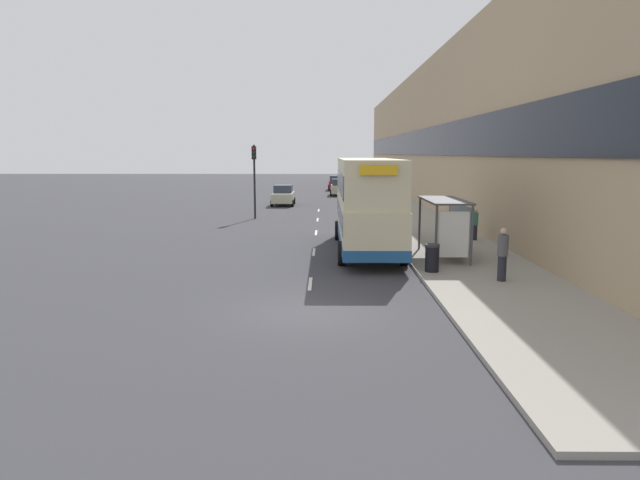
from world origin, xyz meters
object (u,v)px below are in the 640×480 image
object	(u,v)px
bus_shelter	(450,218)
pedestrian_1	(461,235)
pedestrian_2	(475,224)
pedestrian_at_shelter	(503,254)
traffic_light_far_kerb	(254,169)
double_decker_bus_near	(367,203)
litter_bin	(432,258)
car_0	(336,183)
car_1	(283,195)
car_2	(339,187)

from	to	relation	value
bus_shelter	pedestrian_1	size ratio (longest dim) A/B	2.25
pedestrian_2	pedestrian_at_shelter	bearing A→B (deg)	-99.01
bus_shelter	traffic_light_far_kerb	xyz separation A→B (m)	(-10.17, 15.83, 1.56)
bus_shelter	pedestrian_1	xyz separation A→B (m)	(0.55, 0.23, -0.78)
double_decker_bus_near	litter_bin	size ratio (longest dim) A/B	10.28
car_0	litter_bin	world-z (taller)	car_0
car_1	pedestrian_at_shelter	size ratio (longest dim) A/B	2.24
pedestrian_2	car_0	bearing A→B (deg)	98.54
car_0	pedestrian_at_shelter	xyz separation A→B (m)	(4.78, -51.32, 0.21)
car_2	traffic_light_far_kerb	world-z (taller)	traffic_light_far_kerb
double_decker_bus_near	car_0	xyz separation A→B (m)	(-0.56, 44.54, -1.40)
car_0	litter_bin	distance (m)	49.84
car_0	pedestrian_at_shelter	size ratio (longest dim) A/B	2.17
double_decker_bus_near	traffic_light_far_kerb	world-z (taller)	traffic_light_far_kerb
double_decker_bus_near	pedestrian_at_shelter	xyz separation A→B (m)	(4.22, -6.79, -1.19)
car_1	car_2	bearing A→B (deg)	-114.10
litter_bin	traffic_light_far_kerb	xyz separation A→B (m)	(-8.95, 18.62, 2.77)
car_0	pedestrian_at_shelter	distance (m)	51.54
bus_shelter	traffic_light_far_kerb	size ratio (longest dim) A/B	0.82
pedestrian_at_shelter	litter_bin	size ratio (longest dim) A/B	1.77
car_1	litter_bin	size ratio (longest dim) A/B	3.97
pedestrian_2	double_decker_bus_near	bearing A→B (deg)	-154.76
car_0	pedestrian_2	xyz separation A→B (m)	(6.28, -41.84, 0.09)
pedestrian_at_shelter	pedestrian_2	size ratio (longest dim) A/B	1.15
car_1	car_2	distance (m)	12.83
pedestrian_at_shelter	double_decker_bus_near	bearing A→B (deg)	121.89
car_0	car_2	world-z (taller)	car_2
double_decker_bus_near	pedestrian_1	world-z (taller)	double_decker_bus_near
double_decker_bus_near	car_1	world-z (taller)	double_decker_bus_near
car_2	traffic_light_far_kerb	size ratio (longest dim) A/B	0.82
car_0	pedestrian_at_shelter	bearing A→B (deg)	-84.68
double_decker_bus_near	litter_bin	distance (m)	5.86
pedestrian_2	bus_shelter	bearing A→B (deg)	-115.26
bus_shelter	traffic_light_far_kerb	world-z (taller)	traffic_light_far_kerb
pedestrian_at_shelter	traffic_light_far_kerb	xyz separation A→B (m)	(-11.10, 20.17, 2.35)
car_2	car_0	bearing A→B (deg)	90.91
car_2	pedestrian_2	size ratio (longest dim) A/B	2.58
pedestrian_at_shelter	pedestrian_2	distance (m)	9.60
car_0	car_2	xyz separation A→B (m)	(0.14, -9.04, 0.00)
car_1	pedestrian_2	bearing A→B (deg)	118.34
car_0	car_1	distance (m)	21.36
bus_shelter	car_2	size ratio (longest dim) A/B	1.00
pedestrian_at_shelter	traffic_light_far_kerb	bearing A→B (deg)	118.82
bus_shelter	car_2	xyz separation A→B (m)	(-3.71, 37.95, -0.99)
pedestrian_2	pedestrian_1	bearing A→B (deg)	-110.94
double_decker_bus_near	traffic_light_far_kerb	size ratio (longest dim) A/B	2.11
bus_shelter	litter_bin	size ratio (longest dim) A/B	4.00
pedestrian_1	pedestrian_2	bearing A→B (deg)	69.06
bus_shelter	pedestrian_2	world-z (taller)	bus_shelter
car_0	traffic_light_far_kerb	world-z (taller)	traffic_light_far_kerb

